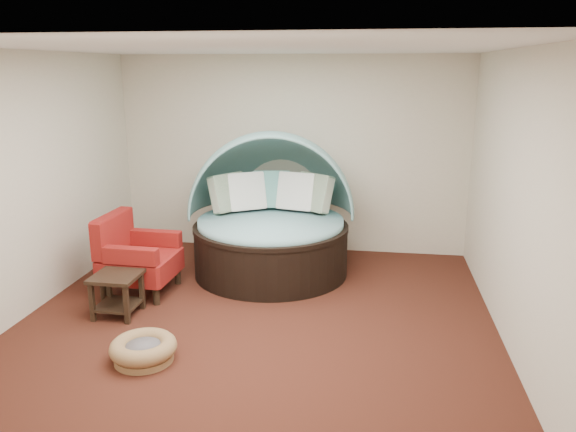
# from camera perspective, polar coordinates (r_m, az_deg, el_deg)

# --- Properties ---
(floor) EXTENTS (5.00, 5.00, 0.00)m
(floor) POSITION_cam_1_polar(r_m,az_deg,el_deg) (6.15, -3.09, -10.36)
(floor) COLOR #481E14
(floor) RESTS_ON ground
(wall_back) EXTENTS (5.00, 0.00, 5.00)m
(wall_back) POSITION_cam_1_polar(r_m,az_deg,el_deg) (8.12, 0.39, 6.23)
(wall_back) COLOR beige
(wall_back) RESTS_ON floor
(wall_front) EXTENTS (5.00, 0.00, 5.00)m
(wall_front) POSITION_cam_1_polar(r_m,az_deg,el_deg) (3.39, -12.11, -6.52)
(wall_front) COLOR beige
(wall_front) RESTS_ON floor
(wall_left) EXTENTS (0.00, 5.00, 5.00)m
(wall_left) POSITION_cam_1_polar(r_m,az_deg,el_deg) (6.67, -24.81, 2.97)
(wall_left) COLOR beige
(wall_left) RESTS_ON floor
(wall_right) EXTENTS (0.00, 5.00, 5.00)m
(wall_right) POSITION_cam_1_polar(r_m,az_deg,el_deg) (5.73, 21.98, 1.50)
(wall_right) COLOR beige
(wall_right) RESTS_ON floor
(ceiling) EXTENTS (5.00, 5.00, 0.00)m
(ceiling) POSITION_cam_1_polar(r_m,az_deg,el_deg) (5.57, -3.51, 16.71)
(ceiling) COLOR white
(ceiling) RESTS_ON wall_back
(canopy_daybed) EXTENTS (2.35, 2.29, 1.84)m
(canopy_daybed) POSITION_cam_1_polar(r_m,az_deg,el_deg) (7.30, -1.75, 0.84)
(canopy_daybed) COLOR black
(canopy_daybed) RESTS_ON floor
(pet_basket) EXTENTS (0.81, 0.81, 0.21)m
(pet_basket) POSITION_cam_1_polar(r_m,az_deg,el_deg) (5.46, -14.47, -12.99)
(pet_basket) COLOR olive
(pet_basket) RESTS_ON floor
(red_armchair) EXTENTS (0.84, 0.85, 0.95)m
(red_armchair) POSITION_cam_1_polar(r_m,az_deg,el_deg) (6.93, -15.25, -4.01)
(red_armchair) COLOR black
(red_armchair) RESTS_ON floor
(side_table) EXTENTS (0.49, 0.49, 0.47)m
(side_table) POSITION_cam_1_polar(r_m,az_deg,el_deg) (6.38, -16.98, -7.11)
(side_table) COLOR black
(side_table) RESTS_ON floor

